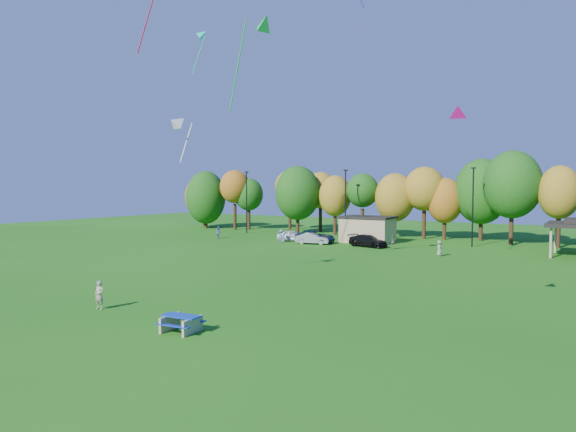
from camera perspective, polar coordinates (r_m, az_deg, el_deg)
The scene contains 18 objects.
ground at distance 26.47m, azimuth -3.90°, elevation -11.91°, with size 160.00×160.00×0.00m, color #19600F.
tree_line at distance 68.12m, azimuth 18.34°, elevation 2.30°, with size 93.57×10.55×11.15m.
lamp_posts at distance 62.10m, azimuth 19.85°, elevation 1.25°, with size 64.50×0.25×9.09m.
utility_building at distance 64.00m, azimuth 8.84°, elevation -1.46°, with size 6.30×4.30×3.25m.
picnic_table at distance 25.51m, azimuth -11.79°, elevation -11.47°, with size 2.00×1.72×0.80m.
kite_flyer at distance 31.17m, azimuth -20.22°, elevation -8.24°, with size 0.59×0.39×1.62m, color tan.
car_a at distance 64.95m, azimuth 0.54°, elevation -2.19°, with size 1.62×4.02×1.37m, color silver.
car_b at distance 61.57m, azimuth 2.76°, elevation -2.52°, with size 1.41×4.06×1.34m, color #98979C.
car_c at distance 62.93m, azimuth 3.07°, elevation -2.32°, with size 2.46×5.34×1.48m, color #0C2148.
car_d at distance 59.46m, azimuth 8.88°, elevation -2.74°, with size 1.93×4.75×1.38m, color black.
far_person_0 at distance 68.94m, azimuth -7.71°, elevation -1.82°, with size 0.76×0.59×1.56m, color #5455BA.
far_person_1 at distance 63.36m, azimuth -0.77°, elevation -2.24°, with size 1.01×0.58×1.57m, color #5676BE.
far_person_2 at distance 53.04m, azimuth 16.47°, elevation -3.46°, with size 0.78×0.51×1.59m, color #709465.
far_person_4 at distance 57.55m, azimuth 11.59°, elevation -2.86°, with size 0.94×0.39×1.61m, color #5C814F.
kite_0 at distance 41.26m, azimuth -2.75°, elevation 20.54°, with size 4.26×2.12×7.36m.
kite_3 at distance 26.05m, azimuth 18.38°, elevation 11.10°, with size 1.13×1.35×1.21m.
kite_6 at distance 36.58m, azimuth -11.95°, elevation 10.11°, with size 1.31×2.21×3.46m.
kite_8 at distance 55.47m, azimuth -9.49°, elevation 19.22°, with size 2.57×1.76×4.39m.
Camera 1 is at (14.96, -20.69, 6.97)m, focal length 32.00 mm.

